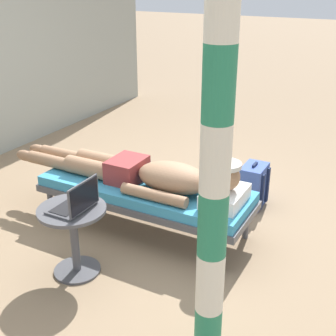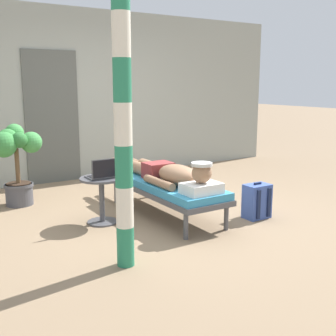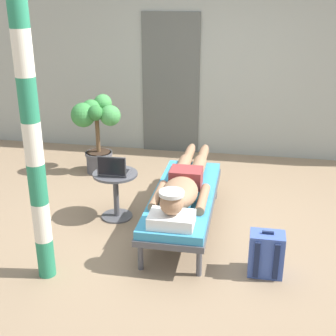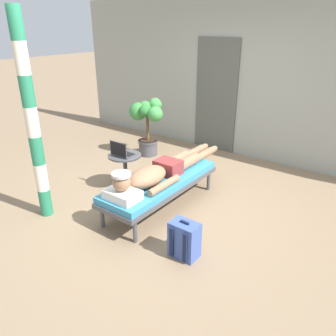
{
  "view_description": "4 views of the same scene",
  "coord_description": "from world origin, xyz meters",
  "px_view_note": "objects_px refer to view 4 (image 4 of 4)",
  "views": [
    {
      "loc": [
        -2.89,
        -1.8,
        2.02
      ],
      "look_at": [
        0.03,
        -0.24,
        0.58
      ],
      "focal_mm": 48.37,
      "sensor_mm": 36.0,
      "label": 1
    },
    {
      "loc": [
        -2.64,
        -4.22,
        1.56
      ],
      "look_at": [
        0.04,
        -0.02,
        0.56
      ],
      "focal_mm": 45.78,
      "sensor_mm": 36.0,
      "label": 2
    },
    {
      "loc": [
        0.61,
        -4.32,
        2.4
      ],
      "look_at": [
        -0.17,
        -0.08,
        0.69
      ],
      "focal_mm": 49.74,
      "sensor_mm": 36.0,
      "label": 3
    },
    {
      "loc": [
        2.41,
        -3.14,
        2.28
      ],
      "look_at": [
        0.08,
        -0.02,
        0.58
      ],
      "focal_mm": 35.82,
      "sensor_mm": 36.0,
      "label": 4
    }
  ],
  "objects_px": {
    "laptop": "(122,152)",
    "potted_plant": "(147,121)",
    "side_table": "(125,165)",
    "person_reclining": "(159,172)",
    "backpack": "(185,240)",
    "porch_post": "(32,122)",
    "lounge_chair": "(161,183)"
  },
  "relations": [
    {
      "from": "person_reclining",
      "to": "backpack",
      "type": "distance_m",
      "value": 1.1
    },
    {
      "from": "backpack",
      "to": "person_reclining",
      "type": "bearing_deg",
      "value": 142.92
    },
    {
      "from": "lounge_chair",
      "to": "side_table",
      "type": "distance_m",
      "value": 0.77
    },
    {
      "from": "person_reclining",
      "to": "potted_plant",
      "type": "bearing_deg",
      "value": 134.47
    },
    {
      "from": "backpack",
      "to": "porch_post",
      "type": "relative_size",
      "value": 0.17
    },
    {
      "from": "lounge_chair",
      "to": "laptop",
      "type": "bearing_deg",
      "value": 173.95
    },
    {
      "from": "person_reclining",
      "to": "backpack",
      "type": "bearing_deg",
      "value": -37.08
    },
    {
      "from": "side_table",
      "to": "porch_post",
      "type": "bearing_deg",
      "value": -104.35
    },
    {
      "from": "laptop",
      "to": "potted_plant",
      "type": "bearing_deg",
      "value": 115.78
    },
    {
      "from": "side_table",
      "to": "backpack",
      "type": "distance_m",
      "value": 1.79
    },
    {
      "from": "side_table",
      "to": "potted_plant",
      "type": "xyz_separation_m",
      "value": [
        -0.63,
        1.24,
        0.28
      ]
    },
    {
      "from": "person_reclining",
      "to": "lounge_chair",
      "type": "bearing_deg",
      "value": 90.0
    },
    {
      "from": "lounge_chair",
      "to": "backpack",
      "type": "relative_size",
      "value": 4.26
    },
    {
      "from": "side_table",
      "to": "potted_plant",
      "type": "distance_m",
      "value": 1.42
    },
    {
      "from": "backpack",
      "to": "potted_plant",
      "type": "xyz_separation_m",
      "value": [
        -2.22,
        2.04,
        0.44
      ]
    },
    {
      "from": "potted_plant",
      "to": "laptop",
      "type": "bearing_deg",
      "value": -64.22
    },
    {
      "from": "person_reclining",
      "to": "potted_plant",
      "type": "height_order",
      "value": "potted_plant"
    },
    {
      "from": "laptop",
      "to": "backpack",
      "type": "distance_m",
      "value": 1.8
    },
    {
      "from": "lounge_chair",
      "to": "backpack",
      "type": "height_order",
      "value": "backpack"
    },
    {
      "from": "backpack",
      "to": "side_table",
      "type": "bearing_deg",
      "value": 153.41
    },
    {
      "from": "lounge_chair",
      "to": "side_table",
      "type": "xyz_separation_m",
      "value": [
        -0.76,
        0.13,
        0.01
      ]
    },
    {
      "from": "backpack",
      "to": "potted_plant",
      "type": "height_order",
      "value": "potted_plant"
    },
    {
      "from": "lounge_chair",
      "to": "porch_post",
      "type": "relative_size",
      "value": 0.74
    },
    {
      "from": "person_reclining",
      "to": "porch_post",
      "type": "relative_size",
      "value": 0.89
    },
    {
      "from": "side_table",
      "to": "backpack",
      "type": "height_order",
      "value": "side_table"
    },
    {
      "from": "side_table",
      "to": "laptop",
      "type": "xyz_separation_m",
      "value": [
        -0.0,
        -0.05,
        0.23
      ]
    },
    {
      "from": "side_table",
      "to": "porch_post",
      "type": "relative_size",
      "value": 0.21
    },
    {
      "from": "side_table",
      "to": "porch_post",
      "type": "height_order",
      "value": "porch_post"
    },
    {
      "from": "person_reclining",
      "to": "porch_post",
      "type": "height_order",
      "value": "porch_post"
    },
    {
      "from": "person_reclining",
      "to": "backpack",
      "type": "xyz_separation_m",
      "value": [
        0.84,
        -0.63,
        -0.32
      ]
    },
    {
      "from": "person_reclining",
      "to": "porch_post",
      "type": "distance_m",
      "value": 1.62
    },
    {
      "from": "lounge_chair",
      "to": "potted_plant",
      "type": "bearing_deg",
      "value": 135.19
    }
  ]
}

